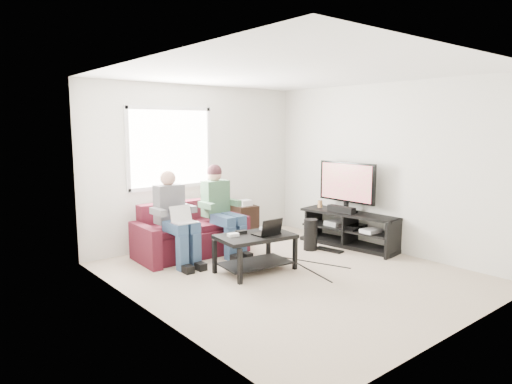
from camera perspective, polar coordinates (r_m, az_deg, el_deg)
floor at (r=6.14m, az=4.29°, el=-10.20°), size 4.50×4.50×0.00m
ceiling at (r=5.87m, az=4.57°, el=14.66°), size 4.50×4.50×0.00m
wall_back at (r=7.64m, az=-7.36°, el=3.36°), size 4.50×0.00×4.50m
wall_front at (r=4.53m, az=24.52°, el=-0.65°), size 4.50×0.00×4.50m
wall_left at (r=4.72m, az=-13.40°, el=0.19°), size 0.00×4.50×4.50m
wall_right at (r=7.39m, az=15.71°, el=2.95°), size 0.00×4.50×4.50m
window at (r=7.35m, az=-10.64°, el=5.44°), size 1.48×0.04×1.28m
sofa at (r=7.04m, az=-8.29°, el=-5.35°), size 1.70×0.86×0.79m
person_left at (r=6.53m, az=-10.12°, el=-2.69°), size 0.40×0.71×1.32m
person_right at (r=6.95m, az=-4.45°, el=-1.42°), size 0.40×0.71×1.36m
laptop_silver at (r=6.32m, az=-9.00°, el=-3.30°), size 0.34×0.25×0.24m
coffee_table at (r=6.15m, az=-0.08°, el=-6.54°), size 1.08×0.74×0.50m
laptop_black at (r=6.10m, az=1.27°, el=-4.24°), size 0.37×0.28×0.24m
controller_a at (r=6.03m, az=-2.88°, el=-5.37°), size 0.15×0.11×0.04m
controller_b at (r=6.19m, az=-1.86°, el=-5.02°), size 0.16×0.12×0.04m
controller_c at (r=6.41m, az=1.14°, el=-4.55°), size 0.15×0.11×0.04m
tv_stand at (r=7.62m, az=11.70°, el=-4.78°), size 0.73×1.74×0.56m
tv at (r=7.54m, az=11.27°, el=1.03°), size 0.12×1.10×0.81m
soundbar at (r=7.52m, az=10.61°, el=-2.14°), size 0.12×0.50×0.10m
drink_cup at (r=7.91m, az=8.00°, el=-1.49°), size 0.08×0.08×0.12m
console_white at (r=7.36m, az=14.15°, el=-4.71°), size 0.30×0.22×0.06m
console_grey at (r=7.79m, az=10.00°, el=-3.81°), size 0.34×0.26×0.08m
console_black at (r=7.57m, az=12.02°, el=-4.25°), size 0.38×0.30×0.07m
subwoofer at (r=7.26m, az=6.83°, el=-5.31°), size 0.22×0.22×0.49m
keyboard_floor at (r=7.31m, az=9.12°, el=-7.15°), size 0.22×0.48×0.03m
end_table at (r=8.05m, az=-1.41°, el=-3.56°), size 0.38×0.38×0.66m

